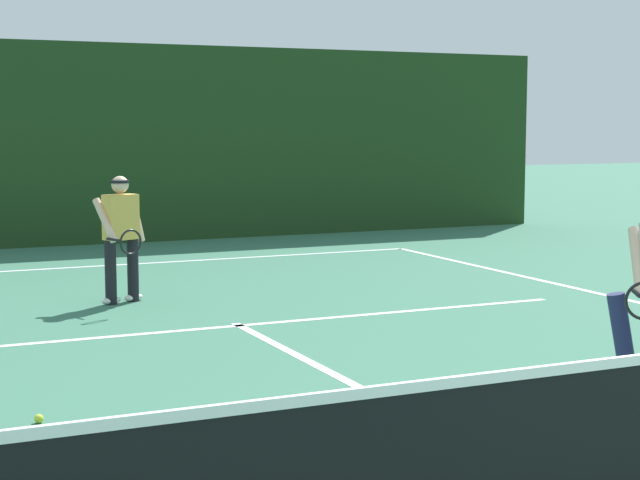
{
  "coord_description": "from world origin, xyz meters",
  "views": [
    {
      "loc": [
        -3.67,
        -3.84,
        2.13
      ],
      "look_at": [
        0.47,
        5.23,
        1.0
      ],
      "focal_mm": 57.77,
      "sensor_mm": 36.0,
      "label": 1
    }
  ],
  "objects": [
    {
      "name": "tennis_ball",
      "position": [
        -2.53,
        3.51,
        0.03
      ],
      "size": [
        0.07,
        0.07,
        0.07
      ],
      "primitive_type": "sphere",
      "color": "#D1E033",
      "rests_on": "ground_plane"
    },
    {
      "name": "back_fence_windscreen",
      "position": [
        0.0,
        14.31,
        1.77
      ],
      "size": [
        18.77,
        0.12,
        3.54
      ],
      "primitive_type": "cube",
      "color": "#1C3818",
      "rests_on": "ground_plane"
    },
    {
      "name": "court_line_centre",
      "position": [
        0.0,
        3.2,
        0.0
      ],
      "size": [
        0.1,
        6.4,
        0.01
      ],
      "primitive_type": "cube",
      "color": "white",
      "rests_on": "ground_plane"
    },
    {
      "name": "player_far",
      "position": [
        -0.79,
        8.16,
        0.83
      ],
      "size": [
        0.65,
        0.88,
        1.52
      ],
      "rotation": [
        0.0,
        0.0,
        3.49
      ],
      "color": "black",
      "rests_on": "ground_plane"
    },
    {
      "name": "court_line_service",
      "position": [
        0.0,
        6.26,
        0.0
      ],
      "size": [
        7.87,
        0.1,
        0.01
      ],
      "primitive_type": "cube",
      "color": "white",
      "rests_on": "ground_plane"
    },
    {
      "name": "court_line_baseline_far",
      "position": [
        0.0,
        11.45,
        0.0
      ],
      "size": [
        9.66,
        0.1,
        0.01
      ],
      "primitive_type": "cube",
      "color": "white",
      "rests_on": "ground_plane"
    }
  ]
}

